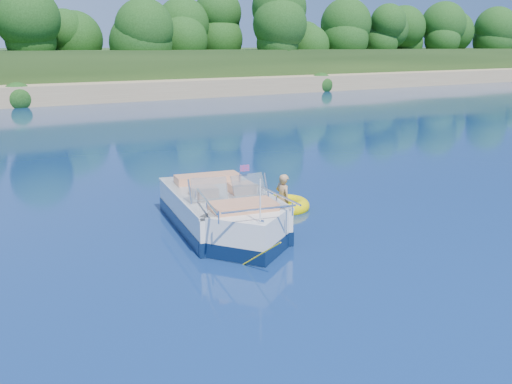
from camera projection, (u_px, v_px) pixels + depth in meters
ground at (293, 238)px, 13.42m from camera, size 160.00×160.00×0.00m
motorboat at (225, 215)px, 13.89m from camera, size 2.94×6.10×2.05m
tow_tube at (284, 205)px, 15.83m from camera, size 1.86×1.86×0.38m
boy at (282, 208)px, 15.93m from camera, size 0.44×0.82×1.54m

